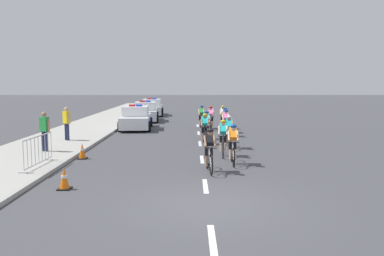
{
  "coord_description": "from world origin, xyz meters",
  "views": [
    {
      "loc": [
        -0.4,
        -9.6,
        3.06
      ],
      "look_at": [
        -0.37,
        7.06,
        1.1
      ],
      "focal_mm": 37.13,
      "sensor_mm": 36.0,
      "label": 1
    }
  ],
  "objects_px": {
    "police_car_nearest": "(135,119)",
    "traffic_cone_mid": "(64,179)",
    "crowd_barrier_front": "(38,151)",
    "spectator_middle": "(44,129)",
    "police_car_third": "(151,108)",
    "spectator_closest": "(66,121)",
    "cyclist_third": "(222,137)",
    "cyclist_ninth": "(201,116)",
    "cyclist_tenth": "(210,118)",
    "cyclist_second": "(232,143)",
    "cyclist_seventh": "(225,122)",
    "cyclist_lead": "(209,149)",
    "traffic_cone_near": "(82,151)",
    "cyclist_eighth": "(224,120)",
    "cyclist_eleventh": "(222,117)",
    "cyclist_fourth": "(228,131)",
    "cyclist_sixth": "(206,124)",
    "cyclist_fifth": "(204,128)"
  },
  "relations": [
    {
      "from": "cyclist_second",
      "to": "cyclist_ninth",
      "type": "bearing_deg",
      "value": 94.55
    },
    {
      "from": "cyclist_seventh",
      "to": "spectator_middle",
      "type": "xyz_separation_m",
      "value": [
        -8.11,
        -5.47,
        0.3
      ]
    },
    {
      "from": "cyclist_eleventh",
      "to": "police_car_nearest",
      "type": "bearing_deg",
      "value": -178.24
    },
    {
      "from": "traffic_cone_near",
      "to": "traffic_cone_mid",
      "type": "distance_m",
      "value": 4.54
    },
    {
      "from": "police_car_nearest",
      "to": "crowd_barrier_front",
      "type": "bearing_deg",
      "value": -98.25
    },
    {
      "from": "spectator_closest",
      "to": "cyclist_eighth",
      "type": "bearing_deg",
      "value": 25.24
    },
    {
      "from": "cyclist_eighth",
      "to": "police_car_nearest",
      "type": "height_order",
      "value": "police_car_nearest"
    },
    {
      "from": "cyclist_second",
      "to": "police_car_nearest",
      "type": "relative_size",
      "value": 0.38
    },
    {
      "from": "cyclist_eighth",
      "to": "cyclist_ninth",
      "type": "distance_m",
      "value": 2.57
    },
    {
      "from": "cyclist_eighth",
      "to": "police_car_third",
      "type": "height_order",
      "value": "police_car_third"
    },
    {
      "from": "police_car_third",
      "to": "spectator_middle",
      "type": "height_order",
      "value": "spectator_middle"
    },
    {
      "from": "police_car_nearest",
      "to": "crowd_barrier_front",
      "type": "xyz_separation_m",
      "value": [
        -1.72,
        -11.87,
        -0.03
      ]
    },
    {
      "from": "cyclist_second",
      "to": "spectator_closest",
      "type": "bearing_deg",
      "value": 145.85
    },
    {
      "from": "cyclist_seventh",
      "to": "spectator_closest",
      "type": "relative_size",
      "value": 1.03
    },
    {
      "from": "cyclist_second",
      "to": "cyclist_tenth",
      "type": "distance_m",
      "value": 10.54
    },
    {
      "from": "cyclist_lead",
      "to": "spectator_middle",
      "type": "bearing_deg",
      "value": 153.6
    },
    {
      "from": "cyclist_lead",
      "to": "traffic_cone_near",
      "type": "relative_size",
      "value": 2.69
    },
    {
      "from": "cyclist_third",
      "to": "cyclist_ninth",
      "type": "relative_size",
      "value": 1.0
    },
    {
      "from": "cyclist_lead",
      "to": "police_car_nearest",
      "type": "bearing_deg",
      "value": 108.92
    },
    {
      "from": "cyclist_third",
      "to": "crowd_barrier_front",
      "type": "distance_m",
      "value": 7.08
    },
    {
      "from": "cyclist_fourth",
      "to": "cyclist_ninth",
      "type": "xyz_separation_m",
      "value": [
        -1.1,
        7.75,
        0.0
      ]
    },
    {
      "from": "cyclist_fifth",
      "to": "police_car_third",
      "type": "xyz_separation_m",
      "value": [
        -4.23,
        16.53,
        -0.11
      ]
    },
    {
      "from": "cyclist_sixth",
      "to": "cyclist_tenth",
      "type": "relative_size",
      "value": 1.0
    },
    {
      "from": "cyclist_fourth",
      "to": "spectator_middle",
      "type": "distance_m",
      "value": 8.06
    },
    {
      "from": "cyclist_second",
      "to": "police_car_nearest",
      "type": "height_order",
      "value": "police_car_nearest"
    },
    {
      "from": "cyclist_third",
      "to": "cyclist_ninth",
      "type": "xyz_separation_m",
      "value": [
        -0.67,
        9.69,
        0.0
      ]
    },
    {
      "from": "cyclist_lead",
      "to": "cyclist_seventh",
      "type": "relative_size",
      "value": 1.0
    },
    {
      "from": "cyclist_second",
      "to": "cyclist_sixth",
      "type": "height_order",
      "value": "same"
    },
    {
      "from": "cyclist_second",
      "to": "police_car_third",
      "type": "bearing_deg",
      "value": 103.54
    },
    {
      "from": "police_car_third",
      "to": "cyclist_second",
      "type": "bearing_deg",
      "value": -76.46
    },
    {
      "from": "cyclist_eleventh",
      "to": "traffic_cone_near",
      "type": "height_order",
      "value": "cyclist_eleventh"
    },
    {
      "from": "police_car_nearest",
      "to": "police_car_third",
      "type": "bearing_deg",
      "value": 90.0
    },
    {
      "from": "traffic_cone_mid",
      "to": "spectator_closest",
      "type": "bearing_deg",
      "value": 106.89
    },
    {
      "from": "cyclist_lead",
      "to": "cyclist_third",
      "type": "bearing_deg",
      "value": 76.56
    },
    {
      "from": "police_car_nearest",
      "to": "traffic_cone_mid",
      "type": "relative_size",
      "value": 7.04
    },
    {
      "from": "cyclist_third",
      "to": "cyclist_eighth",
      "type": "distance_m",
      "value": 7.56
    },
    {
      "from": "cyclist_second",
      "to": "cyclist_fourth",
      "type": "xyz_separation_m",
      "value": [
        0.2,
        3.6,
        0.0
      ]
    },
    {
      "from": "police_car_third",
      "to": "spectator_closest",
      "type": "height_order",
      "value": "spectator_closest"
    },
    {
      "from": "cyclist_fourth",
      "to": "cyclist_sixth",
      "type": "relative_size",
      "value": 1.0
    },
    {
      "from": "cyclist_sixth",
      "to": "spectator_closest",
      "type": "relative_size",
      "value": 1.03
    },
    {
      "from": "cyclist_second",
      "to": "cyclist_seventh",
      "type": "bearing_deg",
      "value": 87.14
    },
    {
      "from": "crowd_barrier_front",
      "to": "cyclist_sixth",
      "type": "bearing_deg",
      "value": 50.44
    },
    {
      "from": "cyclist_fourth",
      "to": "police_car_nearest",
      "type": "bearing_deg",
      "value": 125.71
    },
    {
      "from": "cyclist_fourth",
      "to": "cyclist_fifth",
      "type": "xyz_separation_m",
      "value": [
        -1.09,
        1.16,
        0.0
      ]
    },
    {
      "from": "crowd_barrier_front",
      "to": "spectator_middle",
      "type": "height_order",
      "value": "spectator_middle"
    },
    {
      "from": "cyclist_eleventh",
      "to": "spectator_closest",
      "type": "distance_m",
      "value": 10.17
    },
    {
      "from": "cyclist_ninth",
      "to": "traffic_cone_near",
      "type": "height_order",
      "value": "cyclist_ninth"
    },
    {
      "from": "cyclist_tenth",
      "to": "police_car_nearest",
      "type": "distance_m",
      "value": 4.84
    },
    {
      "from": "traffic_cone_mid",
      "to": "cyclist_eleventh",
      "type": "bearing_deg",
      "value": 68.86
    },
    {
      "from": "cyclist_tenth",
      "to": "cyclist_third",
      "type": "bearing_deg",
      "value": -89.48
    }
  ]
}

